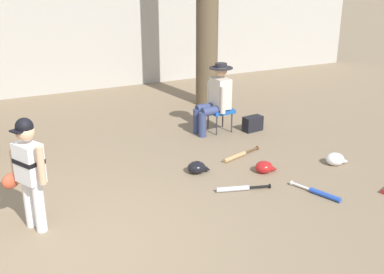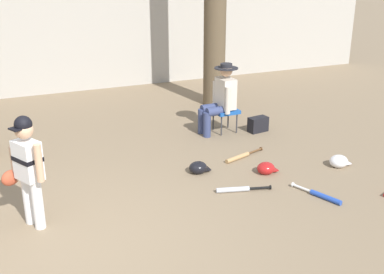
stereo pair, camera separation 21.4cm
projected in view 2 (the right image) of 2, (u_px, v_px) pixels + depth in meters
ground_plane at (66, 250)px, 5.00m from camera, size 60.00×60.00×0.00m
concrete_back_wall at (8, 25)px, 10.08m from camera, size 18.00×0.36×3.05m
young_ballplayer at (27, 165)px, 5.22m from camera, size 0.49×0.54×1.31m
folding_stool at (225, 112)px, 8.28m from camera, size 0.42×0.42×0.41m
seated_spectator at (220, 97)px, 8.15m from camera, size 0.67×0.53×1.20m
handbag_beside_stool at (258, 124)px, 8.37m from camera, size 0.36×0.23×0.26m
bat_blue_youth at (322, 196)px, 6.08m from camera, size 0.31×0.70×0.07m
bat_wood_tan at (240, 157)px, 7.27m from camera, size 0.76×0.30×0.07m
bat_aluminum_silver at (237, 189)px, 6.24m from camera, size 0.72×0.25×0.07m
batting_helmet_white at (339, 161)px, 6.98m from camera, size 0.32×0.25×0.19m
batting_helmet_red at (266, 168)px, 6.76m from camera, size 0.30×0.23×0.17m
batting_helmet_black at (198, 168)px, 6.78m from camera, size 0.31×0.24×0.18m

